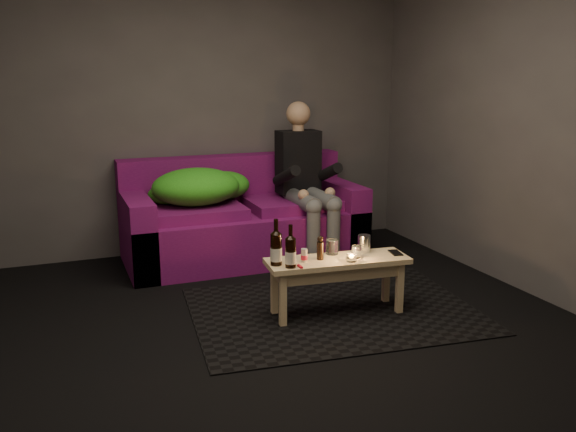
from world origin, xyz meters
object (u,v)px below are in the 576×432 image
Objects in this scene: person at (305,178)px; beer_bottle_b at (291,252)px; sofa at (242,222)px; coffee_table at (337,268)px; beer_bottle_a at (276,248)px; steel_cup at (364,243)px.

beer_bottle_b is at bearing -116.44° from person.
sofa reaches higher than beer_bottle_b.
coffee_table is (-0.34, -1.37, -0.39)m from person.
coffee_table is (0.21, -1.54, 0.01)m from sofa.
person is 1.57m from beer_bottle_a.
beer_bottle_b is 0.64m from steel_cup.
steel_cup reaches higher than coffee_table.
beer_bottle_a is at bearing -120.08° from person.
person is at bearing 63.56° from beer_bottle_b.
person reaches higher than coffee_table.
beer_bottle_b is (-0.37, -0.06, 0.18)m from coffee_table.
coffee_table is 3.24× the size of beer_bottle_a.
person reaches higher than beer_bottle_a.
coffee_table is at bearing -82.26° from sofa.
steel_cup is at bearing -72.69° from sofa.
steel_cup is (0.45, -1.46, 0.14)m from sofa.
person is 4.47× the size of beer_bottle_a.
coffee_table is at bearing -103.90° from person.
coffee_table is at bearing -2.47° from beer_bottle_a.
sofa reaches higher than steel_cup.
sofa is 1.55m from coffee_table.
person is 11.46× the size of steel_cup.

